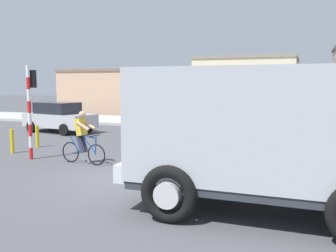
# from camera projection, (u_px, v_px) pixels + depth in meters

# --- Properties ---
(ground_plane) EXTENTS (120.00, 120.00, 0.00)m
(ground_plane) POSITION_uv_depth(u_px,v_px,m) (128.00, 179.00, 10.28)
(ground_plane) COLOR #4C4C51
(sidewalk_far) EXTENTS (80.00, 5.00, 0.16)m
(sidewalk_far) POSITION_uv_depth(u_px,v_px,m) (228.00, 124.00, 23.39)
(sidewalk_far) COLOR #ADADA8
(sidewalk_far) RESTS_ON ground
(truck_foreground) EXTENTS (5.45, 2.91, 2.90)m
(truck_foreground) POSITION_uv_depth(u_px,v_px,m) (265.00, 130.00, 7.47)
(truck_foreground) COLOR #B2B7BC
(truck_foreground) RESTS_ON ground
(cyclist) EXTENTS (1.72, 0.52, 1.72)m
(cyclist) POSITION_uv_depth(u_px,v_px,m) (83.00, 137.00, 12.13)
(cyclist) COLOR black
(cyclist) RESTS_ON ground
(traffic_light_pole) EXTENTS (0.24, 0.43, 3.20)m
(traffic_light_pole) POSITION_uv_depth(u_px,v_px,m) (30.00, 99.00, 12.81)
(traffic_light_pole) COLOR red
(traffic_light_pole) RESTS_ON ground
(car_white_mid) EXTENTS (4.26, 2.47, 1.60)m
(car_white_mid) POSITION_uv_depth(u_px,v_px,m) (59.00, 117.00, 20.10)
(car_white_mid) COLOR #B7B7BC
(car_white_mid) RESTS_ON ground
(bollard_near) EXTENTS (0.14, 0.14, 0.90)m
(bollard_near) POSITION_uv_depth(u_px,v_px,m) (12.00, 141.00, 14.05)
(bollard_near) COLOR gold
(bollard_near) RESTS_ON ground
(bollard_far) EXTENTS (0.14, 0.14, 0.90)m
(bollard_far) POSITION_uv_depth(u_px,v_px,m) (37.00, 136.00, 15.35)
(bollard_far) COLOR gold
(bollard_far) RESTS_ON ground
(building_corner_left) EXTENTS (11.12, 8.02, 3.80)m
(building_corner_left) POSITION_uv_depth(u_px,v_px,m) (134.00, 91.00, 34.04)
(building_corner_left) COLOR tan
(building_corner_left) RESTS_ON ground
(building_mid_block) EXTENTS (7.23, 7.35, 4.55)m
(building_mid_block) POSITION_uv_depth(u_px,v_px,m) (248.00, 88.00, 29.25)
(building_mid_block) COLOR beige
(building_mid_block) RESTS_ON ground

